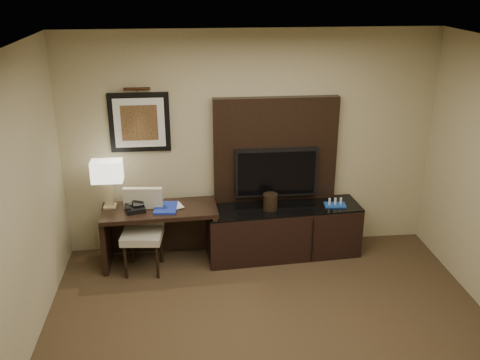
{
  "coord_description": "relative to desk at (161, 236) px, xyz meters",
  "views": [
    {
      "loc": [
        -0.75,
        -3.63,
        3.28
      ],
      "look_at": [
        -0.19,
        1.8,
        1.15
      ],
      "focal_mm": 40.0,
      "sensor_mm": 36.0,
      "label": 1
    }
  ],
  "objects": [
    {
      "name": "ice_bucket",
      "position": [
        1.31,
        0.01,
        0.38
      ],
      "size": [
        0.21,
        0.21,
        0.19
      ],
      "primitive_type": "cylinder",
      "rotation": [
        0.0,
        0.0,
        -0.21
      ],
      "color": "black",
      "rests_on": "credenza"
    },
    {
      "name": "table_lamp",
      "position": [
        -0.57,
        0.11,
        0.62
      ],
      "size": [
        0.36,
        0.25,
        0.53
      ],
      "primitive_type": null,
      "rotation": [
        0.0,
        0.0,
        0.22
      ],
      "color": "tan",
      "rests_on": "desk"
    },
    {
      "name": "artwork",
      "position": [
        -0.19,
        0.38,
        1.29
      ],
      "size": [
        0.7,
        0.04,
        0.7
      ],
      "primitive_type": "cube",
      "color": "black",
      "rests_on": "wall_back"
    },
    {
      "name": "desk",
      "position": [
        0.0,
        0.0,
        0.0
      ],
      "size": [
        1.36,
        0.64,
        0.71
      ],
      "primitive_type": "cube",
      "rotation": [
        0.0,
        0.0,
        0.05
      ],
      "color": "black",
      "rests_on": "floor"
    },
    {
      "name": "book",
      "position": [
        0.11,
        0.01,
        0.46
      ],
      "size": [
        0.15,
        0.07,
        0.2
      ],
      "primitive_type": "imported",
      "rotation": [
        0.0,
        0.0,
        0.36
      ],
      "color": "tan",
      "rests_on": "desk"
    },
    {
      "name": "blue_folder",
      "position": [
        0.08,
        -0.01,
        0.37
      ],
      "size": [
        0.28,
        0.36,
        0.02
      ],
      "primitive_type": "cube",
      "rotation": [
        0.0,
        0.0,
        -0.07
      ],
      "color": "#182C9C",
      "rests_on": "desk"
    },
    {
      "name": "credenza",
      "position": [
        1.48,
        0.05,
        -0.04
      ],
      "size": [
        1.89,
        0.65,
        0.64
      ],
      "primitive_type": "cube",
      "rotation": [
        0.0,
        0.0,
        0.07
      ],
      "color": "black",
      "rests_on": "floor"
    },
    {
      "name": "tv",
      "position": [
        1.41,
        0.24,
        0.66
      ],
      "size": [
        1.0,
        0.08,
        0.6
      ],
      "primitive_type": "cube",
      "color": "black",
      "rests_on": "tv_wall_panel"
    },
    {
      "name": "ceiling",
      "position": [
        1.11,
        -2.1,
        2.34
      ],
      "size": [
        4.5,
        5.0,
        0.01
      ],
      "primitive_type": "cube",
      "color": "silver",
      "rests_on": "wall_back"
    },
    {
      "name": "picture_light",
      "position": [
        -0.19,
        0.34,
        1.69
      ],
      "size": [
        0.04,
        0.04,
        0.3
      ],
      "primitive_type": "cylinder",
      "color": "#3E2513",
      "rests_on": "wall_back"
    },
    {
      "name": "tv_wall_panel",
      "position": [
        1.41,
        0.34,
        0.91
      ],
      "size": [
        1.5,
        0.12,
        1.3
      ],
      "primitive_type": "cube",
      "color": "black",
      "rests_on": "wall_back"
    },
    {
      "name": "desk_phone",
      "position": [
        -0.27,
        -0.05,
        0.41
      ],
      "size": [
        0.25,
        0.23,
        0.1
      ],
      "primitive_type": null,
      "rotation": [
        0.0,
        0.0,
        0.24
      ],
      "color": "black",
      "rests_on": "desk"
    },
    {
      "name": "wall_back",
      "position": [
        1.11,
        0.4,
        0.99
      ],
      "size": [
        4.5,
        0.01,
        2.7
      ],
      "primitive_type": "cube",
      "color": "tan",
      "rests_on": "floor"
    },
    {
      "name": "desk_chair",
      "position": [
        -0.2,
        -0.16,
        0.11
      ],
      "size": [
        0.5,
        0.56,
        0.94
      ],
      "primitive_type": null,
      "rotation": [
        0.0,
        0.0,
        -0.09
      ],
      "color": "beige",
      "rests_on": "floor"
    },
    {
      "name": "minibar_tray",
      "position": [
        2.11,
        0.03,
        0.33
      ],
      "size": [
        0.27,
        0.18,
        0.09
      ],
      "primitive_type": null,
      "rotation": [
        0.0,
        0.0,
        -0.1
      ],
      "color": "#1A4EAC",
      "rests_on": "credenza"
    }
  ]
}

